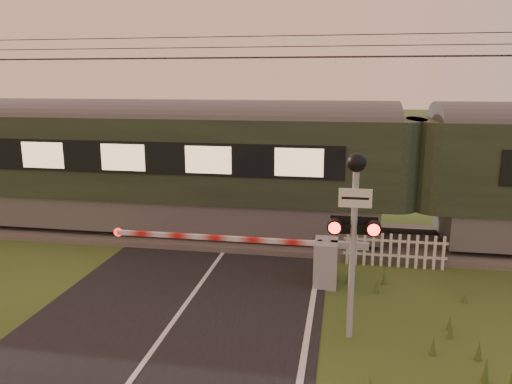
% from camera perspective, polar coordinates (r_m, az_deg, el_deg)
% --- Properties ---
extents(ground, '(160.00, 160.00, 0.00)m').
position_cam_1_polar(ground, '(10.23, -10.55, -15.92)').
color(ground, '#35481B').
rests_on(ground, ground).
extents(road, '(6.00, 140.00, 0.03)m').
position_cam_1_polar(road, '(10.03, -10.94, -16.49)').
color(road, black).
rests_on(road, ground).
extents(track_bed, '(140.00, 3.40, 0.39)m').
position_cam_1_polar(track_bed, '(15.97, -2.35, -4.80)').
color(track_bed, '#47423D').
rests_on(track_bed, ground).
extents(overhead_wires, '(120.00, 0.62, 0.62)m').
position_cam_1_polar(overhead_wires, '(15.25, -2.55, 15.92)').
color(overhead_wires, black).
rests_on(overhead_wires, ground).
extents(train, '(42.40, 2.92, 3.95)m').
position_cam_1_polar(train, '(15.21, 17.49, 2.25)').
color(train, slate).
rests_on(train, ground).
extents(boom_gate, '(6.45, 0.85, 1.13)m').
position_cam_1_polar(boom_gate, '(12.28, 6.66, -7.62)').
color(boom_gate, gray).
rests_on(boom_gate, ground).
extents(crossing_signal, '(0.91, 0.36, 3.59)m').
position_cam_1_polar(crossing_signal, '(9.31, 11.19, -2.44)').
color(crossing_signal, gray).
rests_on(crossing_signal, ground).
extents(picket_fence, '(2.68, 0.08, 0.91)m').
position_cam_1_polar(picket_fence, '(13.76, 15.57, -6.44)').
color(picket_fence, silver).
rests_on(picket_fence, ground).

